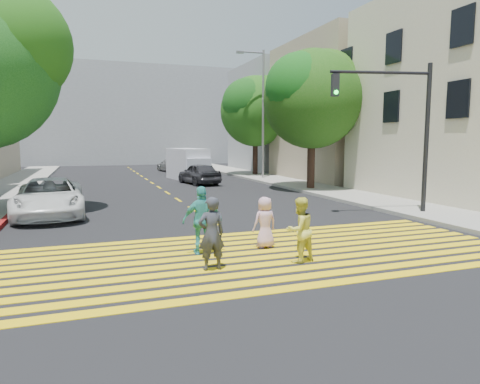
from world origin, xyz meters
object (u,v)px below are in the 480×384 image
tree_right_near (313,94)px  silver_car (171,165)px  white_sedan (49,197)px  traffic_signal (401,118)px  pedestrian_child (265,222)px  pedestrian_woman (300,230)px  pedestrian_extra (202,220)px  white_van (189,165)px  tree_right_far (256,108)px  pedestrian_man (211,234)px  dark_car_near (199,174)px  dark_car_parked (201,167)px

tree_right_near → silver_car: (-4.88, 17.91, -4.87)m
white_sedan → traffic_signal: traffic_signal is taller
pedestrian_child → silver_car: 29.56m
pedestrian_woman → pedestrian_extra: pedestrian_extra is taller
white_van → tree_right_far: bearing=7.9°
pedestrian_man → dark_car_near: 19.14m
tree_right_near → pedestrian_child: 14.70m
dark_car_near → white_van: 3.50m
dark_car_parked → pedestrian_woman: bearing=-93.5°
pedestrian_man → traffic_signal: traffic_signal is taller
tree_right_far → pedestrian_child: 24.35m
tree_right_near → pedestrian_woman: bearing=-120.0°
dark_car_near → white_sedan: bearing=40.5°
tree_right_near → pedestrian_child: tree_right_near is taller
pedestrian_woman → traffic_signal: size_ratio=0.27×
dark_car_parked → dark_car_near: bearing=-99.3°
dark_car_near → tree_right_near: bearing=123.5°
tree_right_near → pedestrian_child: size_ratio=5.90×
white_sedan → white_van: bearing=56.1°
tree_right_near → white_van: bearing=119.7°
dark_car_near → white_van: white_van is taller
pedestrian_extra → white_sedan: bearing=-58.8°
pedestrian_extra → pedestrian_man: bearing=85.0°
pedestrian_man → pedestrian_woman: (2.13, -0.07, -0.05)m
pedestrian_child → pedestrian_extra: (-1.74, -0.07, 0.18)m
tree_right_near → dark_car_near: bearing=133.2°
tree_right_far → pedestrian_extra: bearing=-114.8°
white_van → pedestrian_extra: bearing=-109.3°
dark_car_parked → silver_car: bearing=119.1°
tree_right_far → dark_car_near: tree_right_far is taller
dark_car_near → white_van: (0.09, 3.48, 0.39)m
pedestrian_man → dark_car_parked: (6.60, 26.69, -0.15)m
pedestrian_man → pedestrian_woman: bearing=175.9°
tree_right_far → pedestrian_child: tree_right_far is taller
tree_right_far → dark_car_parked: size_ratio=2.01×
silver_car → tree_right_near: bearing=96.6°
tree_right_far → white_sedan: (-14.41, -15.14, -4.81)m
tree_right_far → tree_right_near: bearing=-94.2°
white_sedan → silver_car: size_ratio=1.23×
pedestrian_woman → tree_right_near: bearing=-134.8°
pedestrian_woman → pedestrian_child: 1.57m
tree_right_far → pedestrian_man: tree_right_far is taller
pedestrian_child → pedestrian_extra: 1.75m
tree_right_far → white_sedan: size_ratio=1.57×
tree_right_near → white_van: 11.38m
white_sedan → pedestrian_extra: bearing=-62.3°
silver_car → pedestrian_extra: bearing=72.4°
traffic_signal → tree_right_near: bearing=96.3°
tree_right_near → traffic_signal: (-1.05, -8.62, -1.78)m
pedestrian_man → tree_right_far: bearing=-116.1°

